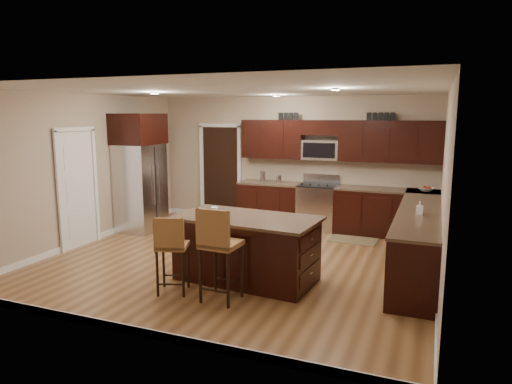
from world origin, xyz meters
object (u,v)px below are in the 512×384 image
at_px(stool_left, 171,246).
at_px(stool_mid, 218,244).
at_px(range, 318,207).
at_px(island, 247,251).
at_px(refrigerator, 140,171).

distance_m(stool_left, stool_mid, 0.69).
relative_size(range, stool_left, 1.06).
xyz_separation_m(range, stool_left, (-0.93, -4.06, 0.18)).
distance_m(island, stool_left, 1.12).
bearing_deg(island, refrigerator, 154.12).
bearing_deg(stool_mid, island, 91.08).
height_order(range, island, range).
xyz_separation_m(range, stool_mid, (-0.24, -4.07, 0.28)).
relative_size(range, refrigerator, 0.47).
bearing_deg(island, range, 90.72).
bearing_deg(stool_mid, stool_left, -178.70).
bearing_deg(island, stool_left, -125.42).
xyz_separation_m(stool_left, refrigerator, (-2.37, 2.66, 0.55)).
xyz_separation_m(island, stool_left, (-0.71, -0.84, 0.22)).
bearing_deg(stool_left, island, 30.65).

